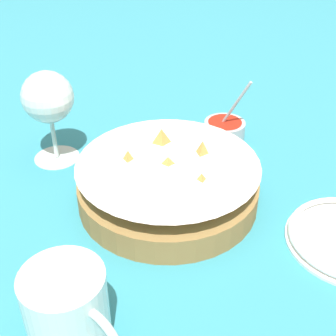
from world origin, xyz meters
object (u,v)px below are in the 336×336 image
sauce_cup (224,131)px  wine_glass (48,100)px  beer_mug (68,312)px  food_basket (168,184)px

sauce_cup → wine_glass: wine_glass is taller
beer_mug → sauce_cup: bearing=104.8°
wine_glass → beer_mug: wine_glass is taller
food_basket → beer_mug: size_ratio=2.12×
sauce_cup → beer_mug: sauce_cup is taller
sauce_cup → wine_glass: bearing=-128.6°
sauce_cup → beer_mug: size_ratio=1.04×
wine_glass → food_basket: bearing=9.5°
food_basket → sauce_cup: size_ratio=2.04×
food_basket → beer_mug: beer_mug is taller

